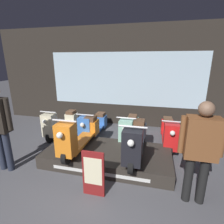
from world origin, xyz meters
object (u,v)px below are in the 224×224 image
object	(u,v)px
scooter_display_right	(136,140)
price_sign_board	(93,174)
scooter_backrow_2	(129,129)
scooter_backrow_0	(61,123)
scooter_backrow_1	(94,126)
scooter_display_left	(80,134)
person_right_browsing	(201,146)
scooter_backrow_3	(169,133)

from	to	relation	value
scooter_display_right	price_sign_board	xyz separation A→B (m)	(-0.56, -0.96, -0.20)
scooter_backrow_2	price_sign_board	size ratio (longest dim) A/B	2.15
scooter_backrow_0	price_sign_board	bearing A→B (deg)	-50.38
scooter_backrow_1	scooter_display_left	bearing A→B (deg)	-84.01
scooter_display_right	scooter_backrow_0	distance (m)	2.68
scooter_backrow_0	person_right_browsing	distance (m)	3.94
scooter_backrow_0	scooter_backrow_1	world-z (taller)	same
scooter_display_left	price_sign_board	distance (m)	1.18
scooter_backrow_1	scooter_backrow_3	bearing A→B (deg)	0.00
price_sign_board	scooter_backrow_3	bearing A→B (deg)	59.39
scooter_backrow_2	scooter_backrow_3	distance (m)	1.04
scooter_display_right	scooter_backrow_3	world-z (taller)	scooter_display_right
scooter_display_right	price_sign_board	bearing A→B (deg)	-120.26
scooter_display_left	scooter_backrow_0	world-z (taller)	scooter_display_left
scooter_backrow_2	person_right_browsing	xyz separation A→B (m)	(1.30, -1.93, 0.63)
person_right_browsing	price_sign_board	distance (m)	1.68
scooter_display_right	scooter_backrow_1	size ratio (longest dim) A/B	1.00
scooter_backrow_0	person_right_browsing	xyz separation A→B (m)	(3.37, -1.93, 0.63)
price_sign_board	scooter_backrow_1	bearing A→B (deg)	109.53
scooter_backrow_3	price_sign_board	bearing A→B (deg)	-120.61
scooter_display_left	scooter_backrow_1	size ratio (longest dim) A/B	1.00
scooter_backrow_2	scooter_backrow_3	size ratio (longest dim) A/B	1.00
scooter_display_left	scooter_backrow_1	xyz separation A→B (m)	(-0.13, 1.23, -0.27)
scooter_display_left	scooter_backrow_1	world-z (taller)	scooter_display_left
scooter_backrow_0	price_sign_board	xyz separation A→B (m)	(1.81, -2.19, 0.07)
scooter_display_left	person_right_browsing	size ratio (longest dim) A/B	1.05
price_sign_board	scooter_backrow_2	bearing A→B (deg)	83.24
scooter_backrow_1	price_sign_board	bearing A→B (deg)	-70.47
scooter_backrow_0	scooter_backrow_3	xyz separation A→B (m)	(3.11, 0.00, 0.00)
scooter_backrow_1	scooter_backrow_2	size ratio (longest dim) A/B	1.00
scooter_backrow_3	price_sign_board	world-z (taller)	scooter_backrow_3
scooter_backrow_1	scooter_backrow_2	world-z (taller)	same
scooter_backrow_2	price_sign_board	bearing A→B (deg)	-96.76
scooter_display_left	scooter_display_right	size ratio (longest dim) A/B	1.00
scooter_display_left	scooter_display_right	distance (m)	1.21
price_sign_board	scooter_backrow_0	bearing A→B (deg)	129.62
scooter_display_left	scooter_display_right	xyz separation A→B (m)	(1.21, 0.00, 0.00)
scooter_backrow_0	scooter_backrow_3	bearing A→B (deg)	0.00
scooter_backrow_2	price_sign_board	distance (m)	2.20
scooter_display_left	price_sign_board	world-z (taller)	scooter_display_left
person_right_browsing	scooter_backrow_0	bearing A→B (deg)	150.18
scooter_backrow_1	scooter_backrow_3	size ratio (longest dim) A/B	1.00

